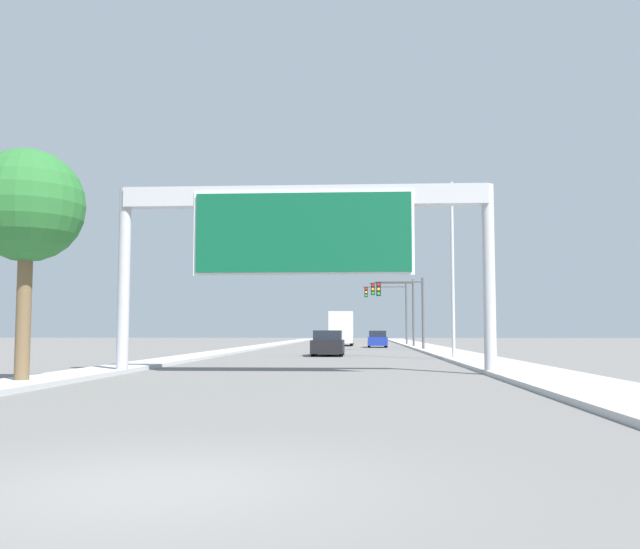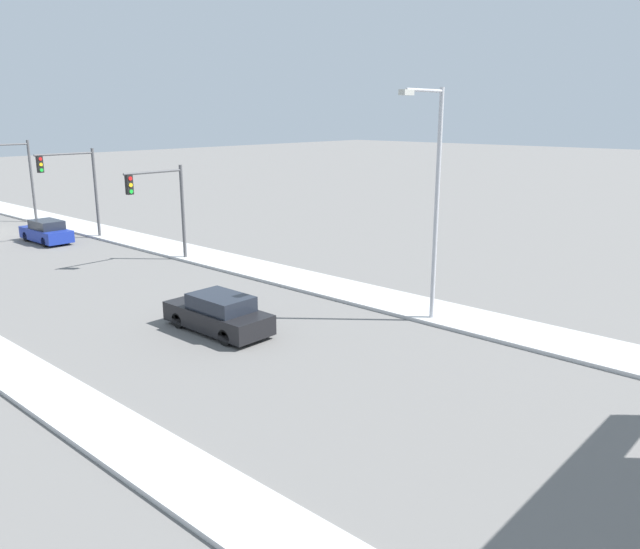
{
  "view_description": "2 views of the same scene",
  "coord_description": "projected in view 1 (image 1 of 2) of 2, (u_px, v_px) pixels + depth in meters",
  "views": [
    {
      "loc": [
        2.01,
        -6.91,
        1.5
      ],
      "look_at": [
        0.0,
        27.93,
        4.27
      ],
      "focal_mm": 40.0,
      "sensor_mm": 36.0,
      "label": 1
    },
    {
      "loc": [
        -14.8,
        17.66,
        8.46
      ],
      "look_at": [
        -0.34,
        30.73,
        3.41
      ],
      "focal_mm": 35.0,
      "sensor_mm": 36.0,
      "label": 2
    }
  ],
  "objects": [
    {
      "name": "traffic_light_mid_block",
      "position": [
        399.0,
        302.0,
        64.61
      ],
      "size": [
        4.08,
        0.32,
        6.18
      ],
      "color": "#4C4C4F",
      "rests_on": "ground"
    },
    {
      "name": "traffic_light_near_intersection",
      "position": [
        407.0,
        302.0,
        54.63
      ],
      "size": [
        3.78,
        0.32,
        5.59
      ],
      "color": "#4C4C4F",
      "rests_on": "ground"
    },
    {
      "name": "ground_plane",
      "position": [
        154.0,
        487.0,
        6.88
      ],
      "size": [
        300.0,
        300.0,
        0.0
      ],
      "primitive_type": "plane",
      "color": "slate"
    },
    {
      "name": "sign_gantry",
      "position": [
        304.0,
        226.0,
        25.07
      ],
      "size": [
        13.32,
        0.73,
        6.62
      ],
      "color": "#B2B2B7",
      "rests_on": "ground"
    },
    {
      "name": "car_near_center",
      "position": [
        328.0,
        344.0,
        43.25
      ],
      "size": [
        1.89,
        4.78,
        1.54
      ],
      "color": "black",
      "rests_on": "ground"
    },
    {
      "name": "truck_box_primary",
      "position": [
        342.0,
        329.0,
        73.09
      ],
      "size": [
        2.35,
        8.15,
        3.43
      ],
      "color": "white",
      "rests_on": "ground"
    },
    {
      "name": "sidewalk_right",
      "position": [
        423.0,
        346.0,
        66.15
      ],
      "size": [
        3.0,
        120.0,
        0.15
      ],
      "color": "#B9B9B9",
      "rests_on": "ground"
    },
    {
      "name": "palm_tree_foreground",
      "position": [
        27.0,
        207.0,
        20.09
      ],
      "size": [
        3.21,
        3.21,
        6.64
      ],
      "color": "brown",
      "rests_on": "ground"
    },
    {
      "name": "median_strip_left",
      "position": [
        263.0,
        346.0,
        67.01
      ],
      "size": [
        2.0,
        120.0,
        0.15
      ],
      "color": "#B9B9B9",
      "rests_on": "ground"
    },
    {
      "name": "car_far_left",
      "position": [
        377.0,
        339.0,
        65.53
      ],
      "size": [
        1.75,
        4.45,
        1.53
      ],
      "color": "navy",
      "rests_on": "ground"
    },
    {
      "name": "traffic_light_far_intersection",
      "position": [
        392.0,
        304.0,
        74.59
      ],
      "size": [
        4.66,
        0.32,
        6.45
      ],
      "color": "#4C4C4F",
      "rests_on": "ground"
    },
    {
      "name": "street_lamp_right",
      "position": [
        446.0,
        254.0,
        37.69
      ],
      "size": [
        2.78,
        0.28,
        9.44
      ],
      "color": "#B2B2B7",
      "rests_on": "ground"
    }
  ]
}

